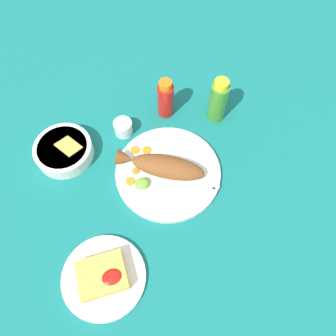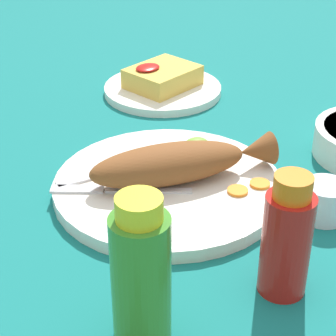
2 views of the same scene
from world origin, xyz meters
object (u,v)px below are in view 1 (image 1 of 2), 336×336
object	(u,v)px
main_plate	(168,173)
salt_cup	(123,128)
guacamole_bowl	(64,150)
fried_fish	(163,166)
side_plate_fries	(104,277)
fork_far	(188,189)
hot_sauce_bottle_red	(166,99)
hot_sauce_bottle_green	(218,101)
fork_near	(195,176)

from	to	relation	value
main_plate	salt_cup	bearing A→B (deg)	116.06
guacamole_bowl	fried_fish	bearing A→B (deg)	-28.91
fried_fish	side_plate_fries	world-z (taller)	fried_fish
fork_far	fried_fish	bearing A→B (deg)	141.08
hot_sauce_bottle_red	side_plate_fries	xyz separation A→B (m)	(-0.31, -0.46, -0.06)
salt_cup	fork_far	bearing A→B (deg)	-63.86
fried_fish	side_plate_fries	bearing A→B (deg)	-103.41
main_plate	fork_far	bearing A→B (deg)	-63.67
fork_far	guacamole_bowl	distance (m)	0.39
hot_sauce_bottle_green	salt_cup	size ratio (longest dim) A/B	2.78
salt_cup	guacamole_bowl	size ratio (longest dim) A/B	0.34
fried_fish	side_plate_fries	size ratio (longest dim) A/B	1.18
guacamole_bowl	salt_cup	bearing A→B (deg)	8.83
fork_near	guacamole_bowl	size ratio (longest dim) A/B	0.85
side_plate_fries	guacamole_bowl	world-z (taller)	guacamole_bowl
fried_fish	hot_sauce_bottle_green	distance (m)	0.27
fried_fish	salt_cup	bearing A→B (deg)	143.51
main_plate	hot_sauce_bottle_red	xyz separation A→B (m)	(0.06, 0.22, 0.06)
fork_near	salt_cup	distance (m)	0.28
side_plate_fries	salt_cup	bearing A→B (deg)	70.16
main_plate	side_plate_fries	distance (m)	0.34
fork_near	hot_sauce_bottle_red	xyz separation A→B (m)	(-0.01, 0.26, 0.05)
main_plate	fried_fish	distance (m)	0.04
fork_far	side_plate_fries	bearing A→B (deg)	-129.70
salt_cup	side_plate_fries	bearing A→B (deg)	-109.84
salt_cup	side_plate_fries	distance (m)	0.45
hot_sauce_bottle_green	guacamole_bowl	world-z (taller)	hot_sauce_bottle_green
fork_far	guacamole_bowl	xyz separation A→B (m)	(-0.32, 0.23, 0.01)
fried_fish	guacamole_bowl	xyz separation A→B (m)	(-0.27, 0.15, -0.02)
hot_sauce_bottle_green	guacamole_bowl	distance (m)	0.50
hot_sauce_bottle_red	hot_sauce_bottle_green	world-z (taller)	hot_sauce_bottle_green
main_plate	fork_far	xyz separation A→B (m)	(0.04, -0.07, 0.01)
main_plate	fork_near	distance (m)	0.08
main_plate	fried_fish	world-z (taller)	fried_fish
salt_cup	hot_sauce_bottle_green	bearing A→B (deg)	-4.78
fork_near	hot_sauce_bottle_red	bearing A→B (deg)	140.45
main_plate	side_plate_fries	xyz separation A→B (m)	(-0.24, -0.24, -0.00)
main_plate	salt_cup	xyz separation A→B (m)	(-0.09, 0.19, 0.01)
hot_sauce_bottle_green	side_plate_fries	world-z (taller)	hot_sauce_bottle_green
fried_fish	hot_sauce_bottle_red	bearing A→B (deg)	101.16
hot_sauce_bottle_red	guacamole_bowl	distance (m)	0.35
salt_cup	guacamole_bowl	world-z (taller)	guacamole_bowl
fried_fish	salt_cup	size ratio (longest dim) A/B	4.34
side_plate_fries	guacamole_bowl	size ratio (longest dim) A/B	1.24
fork_near	hot_sauce_bottle_red	world-z (taller)	hot_sauce_bottle_red
fork_near	guacamole_bowl	distance (m)	0.40
hot_sauce_bottle_red	side_plate_fries	distance (m)	0.56
hot_sauce_bottle_green	fork_near	bearing A→B (deg)	-125.39
hot_sauce_bottle_red	salt_cup	world-z (taller)	hot_sauce_bottle_red
fork_near	hot_sauce_bottle_green	xyz separation A→B (m)	(0.14, 0.20, 0.06)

